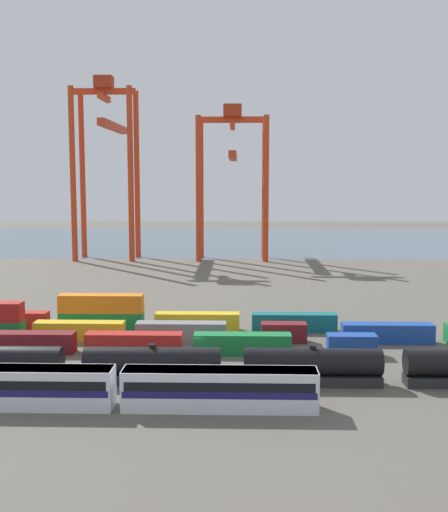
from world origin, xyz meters
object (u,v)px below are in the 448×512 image
object	(u,v)px
shipping_container_17	(294,322)
gantry_crane_central	(233,167)
freight_tank_row	(313,366)
shipping_container_8	(181,332)
shipping_container_9	(284,332)
passenger_train	(118,386)
gantry_crane_west	(107,150)
shipping_container_13	(7,321)

from	to	relation	value
shipping_container_17	gantry_crane_central	xyz separation A→B (m)	(-10.03, 84.66, 23.59)
freight_tank_row	shipping_container_8	size ratio (longest dim) A/B	6.84
shipping_container_17	shipping_container_9	bearing A→B (deg)	-106.91
passenger_train	gantry_crane_west	world-z (taller)	gantry_crane_west
shipping_container_9	shipping_container_13	size ratio (longest dim) A/B	0.50
passenger_train	shipping_container_9	bearing A→B (deg)	55.52
shipping_container_8	gantry_crane_central	distance (m)	93.96
passenger_train	gantry_crane_west	bearing A→B (deg)	102.09
shipping_container_9	gantry_crane_west	xyz separation A→B (m)	(-42.28, 90.71, 28.28)
shipping_container_9	shipping_container_13	bearing A→B (deg)	171.25
freight_tank_row	shipping_container_9	xyz separation A→B (m)	(-1.87, 17.74, -0.70)
shipping_container_9	gantry_crane_central	world-z (taller)	gantry_crane_central
shipping_container_17	freight_tank_row	bearing A→B (deg)	-89.99
gantry_crane_central	shipping_container_9	bearing A→B (deg)	-84.86
shipping_container_17	gantry_crane_west	distance (m)	99.51
passenger_train	shipping_container_8	world-z (taller)	passenger_train
shipping_container_8	gantry_crane_central	size ratio (longest dim) A/B	0.29
passenger_train	shipping_container_17	world-z (taller)	passenger_train
gantry_crane_west	shipping_container_17	bearing A→B (deg)	-62.44
shipping_container_13	shipping_container_8	bearing A→B (deg)	-13.26
shipping_container_8	shipping_container_13	world-z (taller)	same
shipping_container_8	passenger_train	bearing A→B (deg)	-98.15
shipping_container_9	gantry_crane_central	distance (m)	94.15
shipping_container_8	gantry_crane_central	xyz separation A→B (m)	(5.61, 90.78, 23.59)
shipping_container_9	gantry_crane_west	world-z (taller)	gantry_crane_west
shipping_container_8	gantry_crane_central	bearing A→B (deg)	86.47
shipping_container_9	freight_tank_row	bearing A→B (deg)	-84.00
shipping_container_9	shipping_container_17	size ratio (longest dim) A/B	0.50
passenger_train	shipping_container_9	world-z (taller)	passenger_train
passenger_train	freight_tank_row	xyz separation A→B (m)	(19.28, 7.62, -0.14)
freight_tank_row	gantry_crane_west	world-z (taller)	gantry_crane_west
shipping_container_13	gantry_crane_central	distance (m)	93.39
shipping_container_8	shipping_container_17	distance (m)	16.80
passenger_train	shipping_container_13	xyz separation A→B (m)	(-22.37, 31.48, -0.84)
gantry_crane_central	shipping_container_13	bearing A→B (deg)	-110.47
passenger_train	shipping_container_8	bearing A→B (deg)	81.85
freight_tank_row	shipping_container_8	bearing A→B (deg)	131.41
shipping_container_13	passenger_train	bearing A→B (deg)	-54.61
freight_tank_row	shipping_container_17	bearing A→B (deg)	90.01
shipping_container_13	gantry_crane_central	xyz separation A→B (m)	(31.61, 84.66, 23.59)
shipping_container_9	shipping_container_13	distance (m)	40.25
freight_tank_row	shipping_container_13	xyz separation A→B (m)	(-41.64, 23.86, -0.70)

